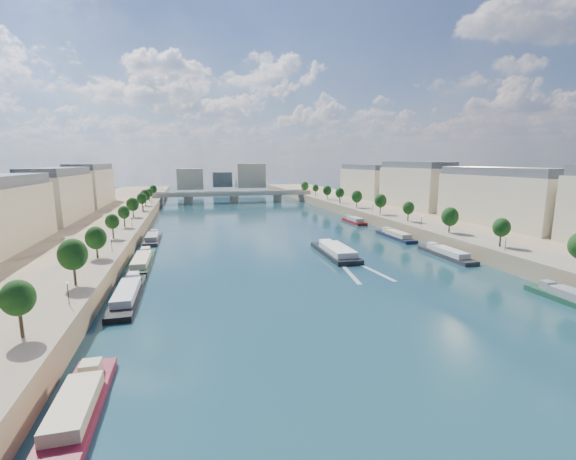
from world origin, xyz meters
TOP-DOWN VIEW (x-y plane):
  - ground at (0.00, 100.00)m, footprint 700.00×700.00m
  - quay_left at (-72.00, 100.00)m, footprint 44.00×520.00m
  - quay_right at (72.00, 100.00)m, footprint 44.00×520.00m
  - pave_left at (-57.00, 100.00)m, footprint 14.00×520.00m
  - pave_right at (57.00, 100.00)m, footprint 14.00×520.00m
  - trees_left at (-55.00, 102.00)m, footprint 4.80×268.80m
  - trees_right at (55.00, 110.00)m, footprint 4.80×268.80m
  - lamps_left at (-52.50, 90.00)m, footprint 0.36×200.36m
  - lamps_right at (52.50, 105.00)m, footprint 0.36×200.36m
  - buildings_left at (-85.00, 112.00)m, footprint 16.00×226.00m
  - buildings_right at (85.00, 112.00)m, footprint 16.00×226.00m
  - skyline at (3.19, 319.52)m, footprint 79.00×42.00m
  - bridge at (0.00, 237.64)m, footprint 112.00×12.00m
  - tour_barge at (12.71, 71.24)m, footprint 8.64×27.87m
  - wake at (12.71, 54.64)m, footprint 10.76×26.00m
  - moored_barges_left at (-45.50, 43.72)m, footprint 5.00×157.47m
  - moored_barges_right at (45.50, 57.06)m, footprint 5.00×160.97m

SIDE VIEW (x-z plane):
  - ground at x=0.00m, z-range 0.00..0.00m
  - wake at x=12.71m, z-range 0.00..0.04m
  - moored_barges_left at x=-45.50m, z-range -0.96..2.64m
  - moored_barges_right at x=45.50m, z-range -0.96..2.64m
  - tour_barge at x=12.71m, z-range -0.85..2.93m
  - quay_left at x=-72.00m, z-range 0.00..5.00m
  - quay_right at x=72.00m, z-range 0.00..5.00m
  - pave_left at x=-57.00m, z-range 5.00..5.10m
  - pave_right at x=57.00m, z-range 5.00..5.10m
  - bridge at x=0.00m, z-range 1.01..9.16m
  - lamps_left at x=-52.50m, z-range 5.64..9.92m
  - lamps_right at x=52.50m, z-range 5.64..9.92m
  - trees_left at x=-55.00m, z-range 6.35..14.61m
  - trees_right at x=55.00m, z-range 6.35..14.61m
  - skyline at x=3.19m, z-range 3.66..25.66m
  - buildings_left at x=-85.00m, z-range 4.85..28.05m
  - buildings_right at x=85.00m, z-range 4.85..28.05m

